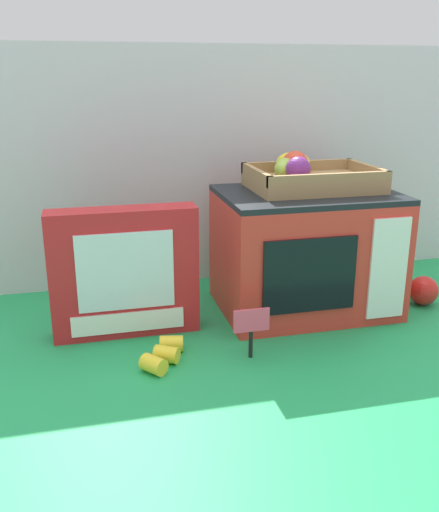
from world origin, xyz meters
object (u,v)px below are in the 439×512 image
at_px(price_sign, 251,326).
at_px(loose_toy_apple, 423,291).
at_px(food_groups_crate, 307,177).
at_px(cookie_set_box, 125,273).
at_px(loose_toy_banana, 164,354).
at_px(toy_microwave, 305,251).

xyz_separation_m(price_sign, loose_toy_apple, (0.47, 0.16, -0.03)).
distance_m(food_groups_crate, cookie_set_box, 0.45).
bearing_deg(food_groups_crate, loose_toy_banana, -149.17).
bearing_deg(food_groups_crate, price_sign, -129.65).
relative_size(toy_microwave, cookie_set_box, 1.28).
relative_size(cookie_set_box, price_sign, 2.99).
height_order(toy_microwave, food_groups_crate, food_groups_crate).
relative_size(loose_toy_banana, loose_toy_apple, 1.79).
xyz_separation_m(cookie_set_box, price_sign, (0.22, -0.17, -0.07)).
bearing_deg(loose_toy_apple, loose_toy_banana, -168.11).
distance_m(food_groups_crate, loose_toy_banana, 0.51).
height_order(toy_microwave, loose_toy_banana, toy_microwave).
bearing_deg(food_groups_crate, cookie_set_box, -170.69).
xyz_separation_m(food_groups_crate, loose_toy_apple, (0.27, -0.08, -0.27)).
bearing_deg(loose_toy_apple, price_sign, -161.62).
relative_size(cookie_set_box, loose_toy_banana, 2.44).
distance_m(food_groups_crate, loose_toy_apple, 0.39).
relative_size(toy_microwave, loose_toy_banana, 3.11).
bearing_deg(cookie_set_box, loose_toy_apple, -1.15).
bearing_deg(cookie_set_box, loose_toy_banana, -69.26).
xyz_separation_m(food_groups_crate, loose_toy_banana, (-0.36, -0.22, -0.28)).
bearing_deg(toy_microwave, price_sign, -132.43).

